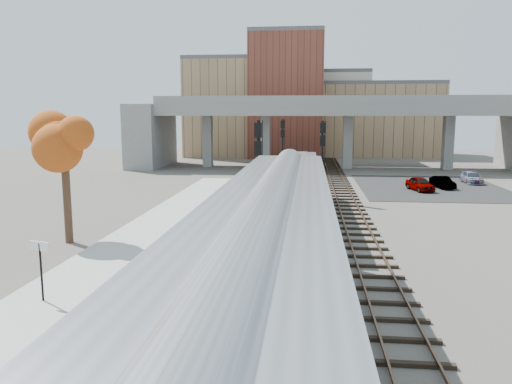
% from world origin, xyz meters
% --- Properties ---
extents(ground, '(160.00, 160.00, 0.00)m').
position_xyz_m(ground, '(0.00, 0.00, 0.00)').
color(ground, '#47423D').
rests_on(ground, ground).
extents(platform, '(4.50, 60.00, 0.35)m').
position_xyz_m(platform, '(-7.25, 0.00, 0.17)').
color(platform, '#9E9E99').
rests_on(platform, ground).
extents(yellow_strip, '(0.70, 60.00, 0.01)m').
position_xyz_m(yellow_strip, '(-5.35, 0.00, 0.35)').
color(yellow_strip, yellow).
rests_on(yellow_strip, platform).
extents(tracks, '(10.70, 95.00, 0.25)m').
position_xyz_m(tracks, '(0.93, 12.50, 0.08)').
color(tracks, black).
rests_on(tracks, ground).
extents(overpass, '(54.00, 12.00, 9.50)m').
position_xyz_m(overpass, '(4.92, 45.00, 5.81)').
color(overpass, slate).
rests_on(overpass, ground).
extents(buildings_far, '(43.00, 21.00, 20.60)m').
position_xyz_m(buildings_far, '(1.26, 66.57, 7.88)').
color(buildings_far, '#9B7E5A').
rests_on(buildings_far, ground).
extents(parking_lot, '(14.00, 18.00, 0.04)m').
position_xyz_m(parking_lot, '(14.00, 28.00, 0.02)').
color(parking_lot, black).
rests_on(parking_lot, ground).
extents(locomotive, '(3.02, 19.05, 4.10)m').
position_xyz_m(locomotive, '(1.00, 11.53, 2.28)').
color(locomotive, '#A8AAB2').
rests_on(locomotive, ground).
extents(coach, '(3.03, 25.00, 5.00)m').
position_xyz_m(coach, '(1.00, -11.08, 2.80)').
color(coach, '#A8AAB2').
rests_on(coach, ground).
extents(signal_mast_near, '(0.60, 0.64, 6.89)m').
position_xyz_m(signal_mast_near, '(-1.10, 6.93, 3.39)').
color(signal_mast_near, '#9E9E99').
rests_on(signal_mast_near, ground).
extents(signal_mast_mid, '(0.60, 0.64, 6.69)m').
position_xyz_m(signal_mast_mid, '(3.00, 18.92, 3.25)').
color(signal_mast_mid, '#9E9E99').
rests_on(signal_mast_mid, ground).
extents(signal_mast_far, '(0.60, 0.64, 6.66)m').
position_xyz_m(signal_mast_far, '(-1.10, 33.93, 3.23)').
color(signal_mast_far, '#9E9E99').
rests_on(signal_mast_far, ground).
extents(station_sign, '(0.88, 0.31, 2.27)m').
position_xyz_m(station_sign, '(-7.88, -5.94, 1.98)').
color(station_sign, black).
rests_on(station_sign, platform).
extents(tree, '(3.60, 3.60, 7.96)m').
position_xyz_m(tree, '(-11.60, 3.59, 5.90)').
color(tree, '#382619').
rests_on(tree, ground).
extents(car_a, '(2.41, 4.07, 1.30)m').
position_xyz_m(car_a, '(12.44, 25.38, 0.69)').
color(car_a, '#99999E').
rests_on(car_a, parking_lot).
extents(car_b, '(1.94, 3.68, 1.15)m').
position_xyz_m(car_b, '(14.97, 27.21, 0.62)').
color(car_b, '#99999E').
rests_on(car_b, parking_lot).
extents(car_c, '(1.67, 3.99, 1.15)m').
position_xyz_m(car_c, '(18.97, 31.29, 0.62)').
color(car_c, '#99999E').
rests_on(car_c, parking_lot).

